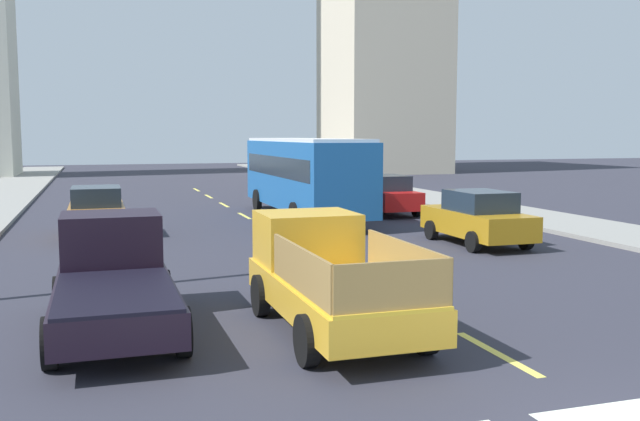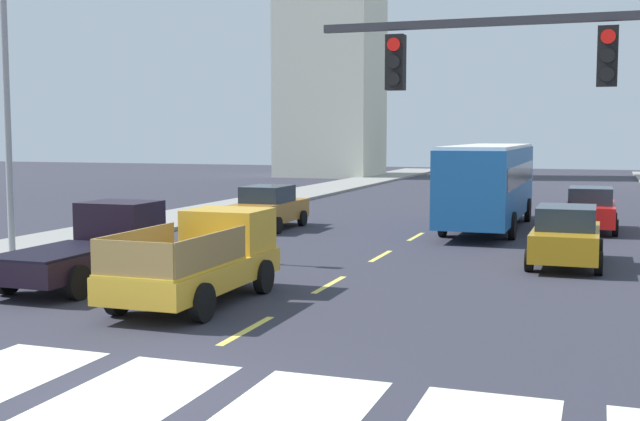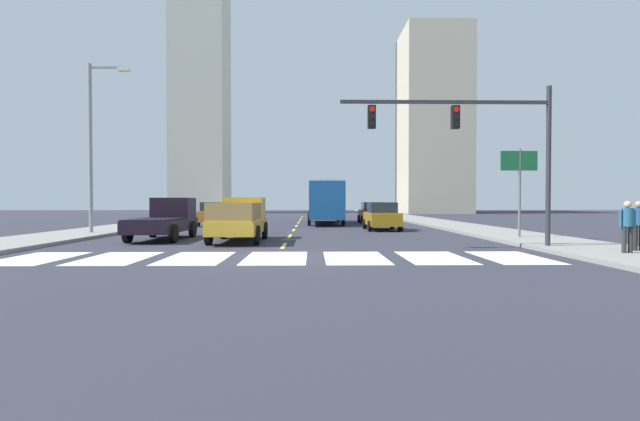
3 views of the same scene
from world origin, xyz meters
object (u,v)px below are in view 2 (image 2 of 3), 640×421
object	(u,v)px
pickup_stakebed	(204,259)
sedan_near_right	(566,236)
pickup_dark	(94,246)
sedan_near_left	(269,207)
sedan_mid	(590,209)
streetlight_left	(11,93)
city_bus	(489,180)

from	to	relation	value
pickup_stakebed	sedan_near_right	world-z (taller)	pickup_stakebed
pickup_dark	sedan_near_left	bearing A→B (deg)	90.80
sedan_mid	sedan_near_left	size ratio (longest dim) A/B	1.00
pickup_stakebed	sedan_mid	world-z (taller)	pickup_stakebed
sedan_near_left	sedan_near_right	bearing A→B (deg)	-23.34
sedan_near_left	streetlight_left	distance (m)	11.19
sedan_mid	streetlight_left	world-z (taller)	streetlight_left
sedan_near_right	streetlight_left	size ratio (longest dim) A/B	0.49
pickup_stakebed	streetlight_left	size ratio (longest dim) A/B	0.58
sedan_mid	streetlight_left	bearing A→B (deg)	-144.19
sedan_mid	pickup_stakebed	bearing A→B (deg)	-118.36
pickup_stakebed	sedan_near_left	size ratio (longest dim) A/B	1.18
pickup_stakebed	city_bus	xyz separation A→B (m)	(4.28, 15.95, 1.02)
city_bus	streetlight_left	world-z (taller)	streetlight_left
city_bus	streetlight_left	xyz separation A→B (m)	(-12.55, -12.28, 3.02)
pickup_stakebed	streetlight_left	distance (m)	9.91
pickup_dark	sedan_near_left	xyz separation A→B (m)	(-0.27, 12.06, -0.06)
streetlight_left	city_bus	bearing A→B (deg)	44.37
sedan_mid	sedan_near_left	bearing A→B (deg)	-166.85
sedan_near_right	city_bus	bearing A→B (deg)	112.59
streetlight_left	pickup_dark	bearing A→B (deg)	-29.41
city_bus	sedan_mid	bearing A→B (deg)	5.32
sedan_mid	sedan_near_left	world-z (taller)	same
pickup_dark	sedan_near_right	distance (m)	13.01
sedan_near_left	streetlight_left	xyz separation A→B (m)	(-4.32, -9.47, 4.11)
city_bus	sedan_near_left	distance (m)	8.76
pickup_stakebed	pickup_dark	world-z (taller)	same
pickup_dark	streetlight_left	xyz separation A→B (m)	(-4.59, 2.59, 4.05)
pickup_stakebed	city_bus	size ratio (longest dim) A/B	0.48
pickup_dark	streetlight_left	bearing A→B (deg)	150.12
sedan_mid	sedan_near_left	xyz separation A→B (m)	(-12.05, -3.29, 0.00)
sedan_near_right	streetlight_left	world-z (taller)	streetlight_left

